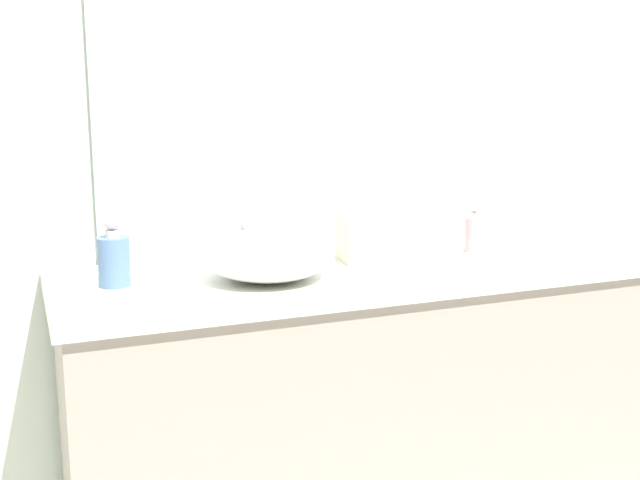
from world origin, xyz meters
The scene contains 9 objects.
bathroom_wall_rear centered at (0.00, 0.73, 1.30)m, with size 6.00×0.06×2.60m, color silver.
vanity_counter centered at (0.11, 0.43, 0.43)m, with size 1.67×0.52×0.86m.
wall_mirror_panel centered at (0.11, 0.69, 1.48)m, with size 1.38×0.01×1.22m, color #B2BCC6.
sink_basin centered at (-0.20, 0.37, 0.93)m, with size 0.32×0.33×0.12m, color white.
faucet centered at (-0.20, 0.55, 0.95)m, with size 0.03×0.14×0.15m.
soap_dispenser centered at (-0.57, 0.44, 0.94)m, with size 0.08×0.08×0.18m.
lotion_bottle centered at (0.45, 0.46, 0.92)m, with size 0.05×0.05×0.15m.
tissue_box centered at (0.11, 0.47, 0.94)m, with size 0.15×0.15×0.17m.
candle_jar centered at (0.71, 0.44, 0.89)m, with size 0.06×0.06×0.04m, color silver.
Camera 1 is at (-0.77, -1.40, 1.32)m, focal length 42.94 mm.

